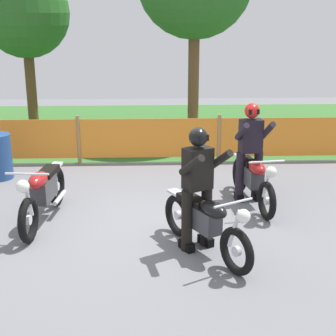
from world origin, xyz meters
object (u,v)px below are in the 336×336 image
motorcycle_trailing (43,193)px  motorcycle_third (206,222)px  rider_third (198,185)px  motorcycle_lead (253,179)px  rider_lead (250,147)px

motorcycle_trailing → motorcycle_third: motorcycle_trailing is taller
motorcycle_third → rider_third: (-0.09, 0.16, 0.47)m
rider_third → motorcycle_trailing: bearing=-142.6°
rider_third → motorcycle_lead: bearing=116.9°
motorcycle_lead → motorcycle_third: bearing=-37.3°
motorcycle_lead → rider_lead: (-0.03, 0.21, 0.50)m
rider_lead → rider_third: bearing=-38.1°
motorcycle_lead → motorcycle_trailing: size_ratio=0.94×
motorcycle_lead → rider_lead: size_ratio=1.16×
motorcycle_third → rider_lead: 2.27m
rider_lead → motorcycle_third: bearing=-33.9°
rider_lead → rider_third: size_ratio=1.00×
motorcycle_third → rider_lead: size_ratio=1.04×
motorcycle_third → rider_third: 0.51m
motorcycle_lead → rider_third: bearing=-42.0°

